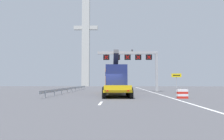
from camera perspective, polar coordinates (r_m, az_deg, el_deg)
ground at (r=22.33m, az=-0.39°, el=-7.42°), size 112.00×112.00×0.00m
lane_markings at (r=47.21m, az=-0.04°, el=-5.18°), size 0.20×64.42×0.01m
edge_line_right at (r=34.72m, az=10.64°, el=-5.85°), size 0.20×63.00×0.01m
overhead_lane_gantry at (r=35.76m, az=6.32°, el=2.89°), size 10.33×0.90×7.06m
heavy_haul_truck_yellow at (r=28.24m, az=0.76°, el=-2.50°), size 3.64×14.16×5.30m
exit_sign_yellow at (r=31.71m, az=16.94°, el=-2.18°), size 1.40×0.15×2.84m
crash_barrier_striped at (r=22.24m, az=18.41°, el=-6.11°), size 1.00×0.51×0.90m
guardrail_left at (r=35.45m, az=-10.84°, el=-4.89°), size 0.13×28.70×0.76m
bridge_pylon_distant at (r=81.72m, az=-7.05°, el=8.52°), size 9.00×2.00×35.62m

